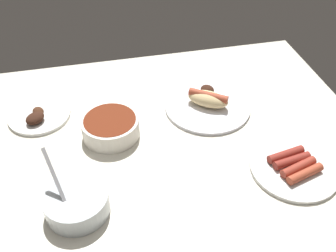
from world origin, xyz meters
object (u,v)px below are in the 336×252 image
plate_grilled_meat (39,115)px  bowl_coleslaw (76,202)px  plate_hotdog_assembled (208,103)px  bowl_chili (111,126)px  plate_sausages (294,167)px

plate_grilled_meat → bowl_coleslaw: (-9.77, 35.89, 2.13)cm
plate_grilled_meat → plate_hotdog_assembled: (-49.88, 6.01, 0.74)cm
bowl_chili → plate_grilled_meat: (20.02, -12.03, -2.16)cm
plate_grilled_meat → bowl_coleslaw: size_ratio=1.21×
bowl_coleslaw → plate_hotdog_assembled: bearing=-143.3°
plate_grilled_meat → plate_hotdog_assembled: size_ratio=0.70×
bowl_chili → plate_grilled_meat: bearing=-31.0°
plate_hotdog_assembled → plate_grilled_meat: bearing=-6.9°
bowl_coleslaw → plate_hotdog_assembled: bowl_coleslaw is taller
bowl_chili → plate_hotdog_assembled: (-29.86, -6.02, -1.42)cm
plate_hotdog_assembled → plate_sausages: bearing=115.3°
bowl_chili → plate_hotdog_assembled: size_ratio=0.61×
plate_hotdog_assembled → bowl_coleslaw: bearing=36.7°
bowl_chili → bowl_coleslaw: bowl_coleslaw is taller
plate_hotdog_assembled → plate_sausages: plate_hotdog_assembled is taller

